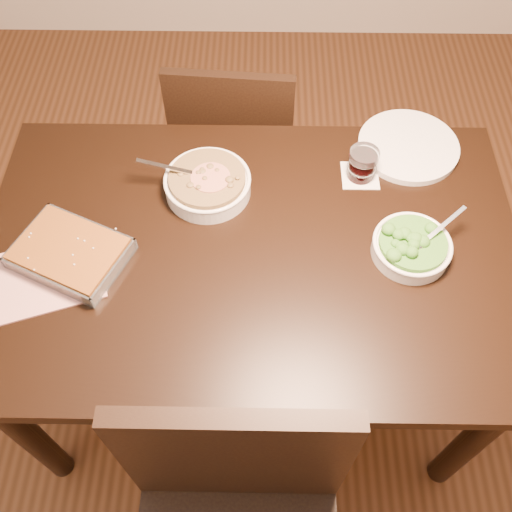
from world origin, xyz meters
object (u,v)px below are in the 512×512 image
wine_tumbler (363,164)px  broccoli_bowl (412,247)px  dinner_plate (408,146)px  table (251,268)px  baking_dish (70,253)px  chair_far (235,142)px  stew_bowl (208,183)px

wine_tumbler → broccoli_bowl: bearing=-68.3°
wine_tumbler → dinner_plate: wine_tumbler is taller
broccoli_bowl → table: bearing=178.7°
baking_dish → wine_tumbler: bearing=45.6°
table → wine_tumbler: (0.30, 0.25, 0.15)m
table → chair_far: (-0.07, 0.65, -0.17)m
table → stew_bowl: bearing=122.5°
wine_tumbler → chair_far: (-0.37, 0.40, -0.32)m
table → chair_far: chair_far is taller
chair_far → stew_bowl: bearing=88.0°
broccoli_bowl → chair_far: bearing=126.0°
table → broccoli_bowl: 0.42m
broccoli_bowl → dinner_plate: 0.37m
stew_bowl → baking_dish: bearing=-145.5°
dinner_plate → chair_far: size_ratio=0.34×
wine_tumbler → dinner_plate: size_ratio=0.31×
stew_bowl → dinner_plate: 0.60m
broccoli_bowl → wine_tumbler: size_ratio=2.25×
table → wine_tumbler: wine_tumbler is taller
dinner_plate → chair_far: bearing=151.1°
table → dinner_plate: size_ratio=4.81×
stew_bowl → broccoli_bowl: (0.53, -0.20, -0.00)m
table → baking_dish: 0.47m
broccoli_bowl → baking_dish: broccoli_bowl is taller
table → broccoli_bowl: broccoli_bowl is taller
table → baking_dish: baking_dish is taller
table → broccoli_bowl: size_ratio=6.83×
broccoli_bowl → dinner_plate: bearing=83.0°
broccoli_bowl → wine_tumbler: 0.28m
table → chair_far: bearing=96.2°
broccoli_bowl → baking_dish: size_ratio=0.63×
stew_bowl → baking_dish: (-0.33, -0.23, -0.01)m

